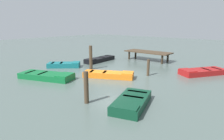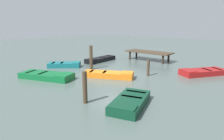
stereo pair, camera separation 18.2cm
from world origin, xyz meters
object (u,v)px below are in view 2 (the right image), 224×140
at_px(rowboat_orange, 109,74).
at_px(mooring_piling_mid_left, 85,87).
at_px(rowboat_dark_green, 130,102).
at_px(rowboat_green, 47,76).
at_px(rowboat_teal, 65,65).
at_px(mooring_piling_center, 91,58).
at_px(dock_segment, 149,53).
at_px(rowboat_black, 100,59).
at_px(mooring_piling_mid_right, 148,68).
at_px(rowboat_red, 203,72).

relative_size(rowboat_orange, mooring_piling_mid_left, 2.28).
bearing_deg(rowboat_dark_green, rowboat_green, -107.87).
xyz_separation_m(rowboat_teal, rowboat_orange, (5.29, 0.04, -0.00)).
xyz_separation_m(rowboat_teal, rowboat_green, (2.19, -3.07, -0.00)).
xyz_separation_m(rowboat_dark_green, mooring_piling_mid_left, (-1.90, -1.13, 0.59)).
distance_m(rowboat_dark_green, mooring_piling_center, 8.10).
distance_m(rowboat_teal, rowboat_green, 3.77).
bearing_deg(rowboat_green, rowboat_dark_green, -21.38).
bearing_deg(dock_segment, rowboat_black, -134.50).
relative_size(rowboat_dark_green, rowboat_orange, 0.84).
height_order(rowboat_black, mooring_piling_mid_right, mooring_piling_mid_right).
xyz_separation_m(rowboat_red, rowboat_green, (-8.01, -8.40, -0.00)).
relative_size(dock_segment, rowboat_dark_green, 1.58).
bearing_deg(dock_segment, rowboat_teal, -119.09).
xyz_separation_m(dock_segment, rowboat_red, (6.13, -2.31, -0.62)).
bearing_deg(rowboat_dark_green, mooring_piling_mid_right, -175.59).
relative_size(rowboat_dark_green, mooring_piling_center, 1.52).
bearing_deg(rowboat_orange, mooring_piling_mid_right, 22.22).
bearing_deg(mooring_piling_mid_left, rowboat_teal, 151.11).
bearing_deg(mooring_piling_center, mooring_piling_mid_left, -45.30).
distance_m(rowboat_red, rowboat_black, 9.70).
bearing_deg(rowboat_dark_green, rowboat_black, -146.59).
relative_size(rowboat_black, mooring_piling_mid_left, 2.38).
distance_m(rowboat_dark_green, rowboat_orange, 5.15).
height_order(rowboat_dark_green, rowboat_orange, same).
xyz_separation_m(rowboat_red, mooring_piling_center, (-7.77, -4.34, 0.79)).
distance_m(dock_segment, rowboat_black, 5.09).
bearing_deg(rowboat_teal, mooring_piling_mid_left, -71.13).
height_order(dock_segment, rowboat_teal, dock_segment).
bearing_deg(rowboat_orange, rowboat_black, 112.26).
bearing_deg(rowboat_dark_green, rowboat_teal, -126.00).
bearing_deg(dock_segment, rowboat_green, -101.03).
relative_size(rowboat_red, mooring_piling_mid_right, 2.99).
relative_size(dock_segment, mooring_piling_mid_right, 3.93).
distance_m(rowboat_dark_green, mooring_piling_mid_left, 2.29).
bearing_deg(mooring_piling_center, dock_segment, 76.15).
xyz_separation_m(rowboat_dark_green, rowboat_green, (-7.24, -0.04, -0.00)).
relative_size(rowboat_dark_green, mooring_piling_mid_left, 1.91).
bearing_deg(dock_segment, rowboat_dark_green, -64.40).
height_order(dock_segment, rowboat_black, dock_segment).
relative_size(rowboat_red, rowboat_black, 0.96).
distance_m(dock_segment, rowboat_green, 10.89).
relative_size(rowboat_teal, mooring_piling_mid_left, 1.76).
height_order(dock_segment, rowboat_red, dock_segment).
distance_m(rowboat_black, mooring_piling_mid_right, 6.82).
height_order(rowboat_teal, mooring_piling_mid_left, mooring_piling_mid_left).
relative_size(rowboat_red, rowboat_orange, 1.01).
bearing_deg(rowboat_red, rowboat_green, -10.92).
relative_size(rowboat_dark_green, rowboat_green, 0.75).
xyz_separation_m(rowboat_red, mooring_piling_mid_left, (-2.67, -9.49, 0.59)).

